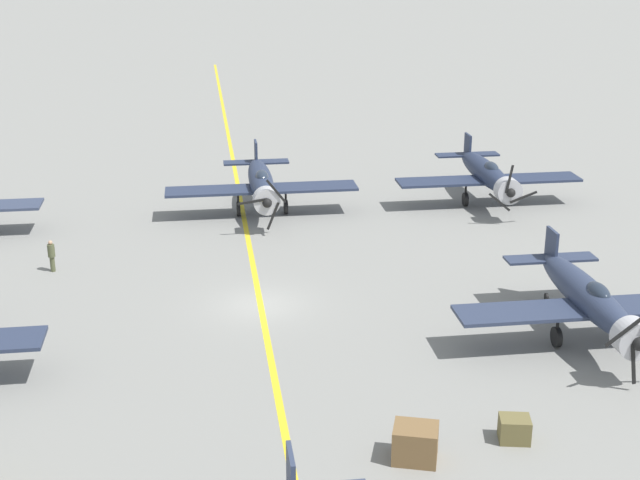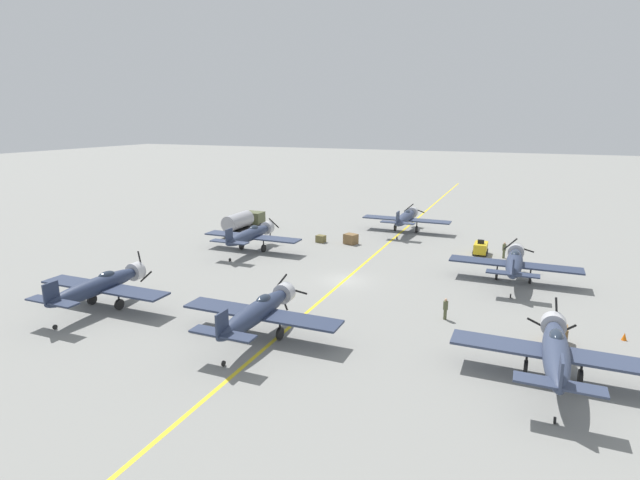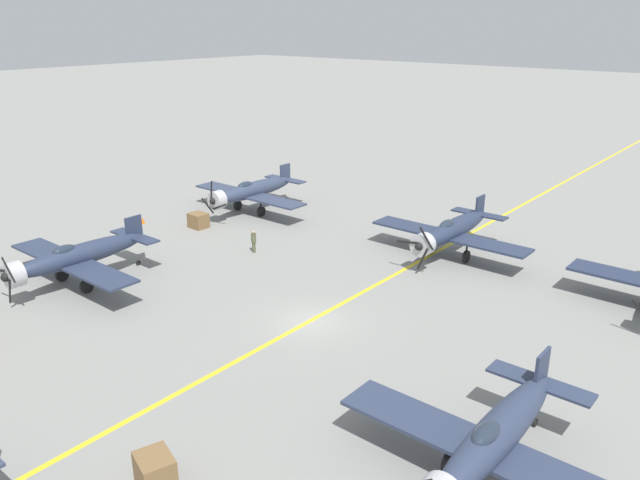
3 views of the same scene
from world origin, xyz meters
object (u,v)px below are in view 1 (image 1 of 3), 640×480
(airplane_mid_left, at_px, (590,299))
(airplane_near_center, at_px, (261,183))
(supply_crate_outboard, at_px, (514,429))
(ground_crew_inspecting, at_px, (52,255))
(supply_crate_mid_lane, at_px, (415,443))
(airplane_near_left, at_px, (487,174))

(airplane_mid_left, height_order, airplane_near_center, same)
(airplane_near_center, height_order, supply_crate_outboard, airplane_near_center)
(airplane_mid_left, distance_m, supply_crate_outboard, 9.50)
(airplane_mid_left, xyz_separation_m, airplane_near_center, (12.69, -20.46, -0.00))
(airplane_mid_left, xyz_separation_m, ground_crew_inspecting, (24.42, -11.88, -1.07))
(supply_crate_mid_lane, bearing_deg, airplane_near_center, -83.88)
(airplane_mid_left, height_order, supply_crate_mid_lane, airplane_mid_left)
(supply_crate_mid_lane, bearing_deg, supply_crate_outboard, -169.74)
(supply_crate_outboard, bearing_deg, supply_crate_mid_lane, 10.26)
(airplane_mid_left, height_order, supply_crate_outboard, airplane_mid_left)
(airplane_mid_left, height_order, ground_crew_inspecting, airplane_mid_left)
(airplane_mid_left, bearing_deg, supply_crate_mid_lane, 37.37)
(supply_crate_mid_lane, height_order, supply_crate_outboard, supply_crate_mid_lane)
(airplane_mid_left, relative_size, supply_crate_outboard, 11.13)
(supply_crate_mid_lane, bearing_deg, ground_crew_inspecting, -53.35)
(airplane_near_center, height_order, ground_crew_inspecting, airplane_near_center)
(supply_crate_mid_lane, bearing_deg, airplane_mid_left, -140.32)
(airplane_near_left, bearing_deg, airplane_mid_left, 96.78)
(airplane_near_left, bearing_deg, supply_crate_mid_lane, 80.22)
(airplane_mid_left, relative_size, airplane_near_left, 1.00)
(airplane_near_center, distance_m, supply_crate_mid_lane, 28.65)
(ground_crew_inspecting, xyz_separation_m, supply_crate_outboard, (-18.55, 19.19, -0.49))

